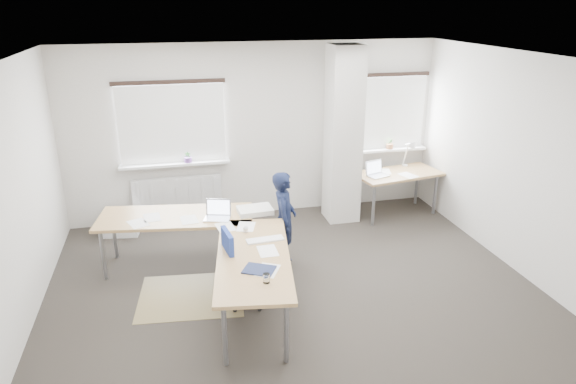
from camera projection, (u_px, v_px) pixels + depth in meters
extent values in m
plane|color=#2B2622|center=(292.00, 286.00, 6.46)|extent=(6.00, 6.00, 0.00)
cube|color=beige|center=(255.00, 132.00, 8.25)|extent=(6.00, 0.04, 2.80)
cube|color=beige|center=(376.00, 294.00, 3.69)|extent=(6.00, 0.04, 2.80)
cube|color=beige|center=(12.00, 204.00, 5.32)|extent=(0.04, 5.00, 2.80)
cube|color=beige|center=(518.00, 164.00, 6.62)|extent=(0.04, 5.00, 2.80)
cube|color=white|center=(293.00, 58.00, 5.48)|extent=(6.00, 5.00, 0.04)
cube|color=beige|center=(343.00, 136.00, 8.03)|extent=(0.50, 0.50, 2.78)
cube|color=white|center=(172.00, 124.00, 7.87)|extent=(1.60, 0.04, 1.20)
cube|color=white|center=(172.00, 125.00, 7.83)|extent=(1.60, 0.02, 1.20)
cube|color=white|center=(175.00, 164.00, 8.02)|extent=(1.70, 0.20, 0.04)
cube|color=white|center=(390.00, 113.00, 8.65)|extent=(1.20, 0.04, 1.20)
cube|color=white|center=(391.00, 113.00, 8.61)|extent=(1.20, 0.02, 1.20)
cube|color=white|center=(389.00, 149.00, 8.80)|extent=(1.30, 0.20, 0.04)
cube|color=white|center=(178.00, 195.00, 8.23)|extent=(1.40, 0.10, 0.60)
cylinder|color=#62397D|center=(188.00, 160.00, 8.03)|extent=(0.12, 0.12, 0.08)
imported|color=#265C24|center=(188.00, 157.00, 8.01)|extent=(0.09, 0.06, 0.17)
cylinder|color=#99603B|center=(390.00, 146.00, 8.77)|extent=(0.12, 0.12, 0.08)
imported|color=#265C24|center=(390.00, 144.00, 8.75)|extent=(0.09, 0.07, 0.17)
cube|color=olive|center=(191.00, 296.00, 6.25)|extent=(1.35, 1.18, 0.01)
cube|color=white|center=(121.00, 223.00, 7.88)|extent=(0.60, 0.47, 0.33)
cube|color=olive|center=(176.00, 217.00, 6.74)|extent=(2.10, 1.10, 0.04)
cube|color=olive|center=(253.00, 257.00, 5.69)|extent=(1.10, 2.10, 0.04)
cylinder|color=gray|center=(103.00, 255.00, 6.52)|extent=(0.05, 0.05, 0.69)
cylinder|color=gray|center=(114.00, 235.00, 7.08)|extent=(0.05, 0.05, 0.69)
cylinder|color=gray|center=(245.00, 230.00, 7.21)|extent=(0.05, 0.05, 0.69)
cylinder|color=gray|center=(225.00, 335.00, 4.96)|extent=(0.05, 0.05, 0.69)
cylinder|color=gray|center=(287.00, 332.00, 5.00)|extent=(0.05, 0.05, 0.69)
cylinder|color=gray|center=(276.00, 249.00, 6.68)|extent=(0.05, 0.05, 0.69)
cube|color=#B7B7BC|center=(217.00, 218.00, 6.63)|extent=(0.38, 0.32, 0.01)
cube|color=#B7B7BC|center=(219.00, 207.00, 6.69)|extent=(0.33, 0.14, 0.22)
cube|color=silver|center=(219.00, 207.00, 6.69)|extent=(0.29, 0.11, 0.19)
cube|color=white|center=(265.00, 240.00, 6.03)|extent=(0.45, 0.17, 0.02)
cube|color=#161E3D|center=(259.00, 270.00, 5.37)|extent=(0.40, 0.36, 0.01)
cube|color=silver|center=(255.00, 210.00, 6.81)|extent=(0.47, 0.35, 0.07)
imported|color=white|center=(246.00, 230.00, 6.24)|extent=(0.07, 0.07, 0.07)
cylinder|color=silver|center=(266.00, 278.00, 5.12)|extent=(0.07, 0.07, 0.10)
cube|color=olive|center=(398.00, 174.00, 8.42)|extent=(1.50, 0.93, 0.04)
cylinder|color=gray|center=(374.00, 205.00, 8.11)|extent=(0.05, 0.05, 0.69)
cylinder|color=gray|center=(435.00, 194.00, 8.56)|extent=(0.05, 0.05, 0.69)
cylinder|color=gray|center=(357.00, 195.00, 8.54)|extent=(0.05, 0.05, 0.69)
cylinder|color=gray|center=(417.00, 185.00, 8.98)|extent=(0.05, 0.05, 0.69)
cube|color=#B7B7BC|center=(378.00, 176.00, 8.24)|extent=(0.39, 0.33, 0.01)
cube|color=#B7B7BC|center=(374.00, 167.00, 8.29)|extent=(0.33, 0.15, 0.22)
cube|color=silver|center=(374.00, 167.00, 8.29)|extent=(0.28, 0.13, 0.19)
cylinder|color=white|center=(405.00, 165.00, 8.75)|extent=(0.10, 0.10, 0.02)
cylinder|color=white|center=(406.00, 155.00, 8.68)|extent=(0.02, 0.16, 0.38)
cylinder|color=white|center=(410.00, 144.00, 8.49)|extent=(0.02, 0.29, 0.13)
cone|color=white|center=(414.00, 147.00, 8.37)|extent=(0.14, 0.16, 0.17)
cube|color=navy|center=(247.00, 271.00, 5.97)|extent=(0.48, 0.48, 0.07)
cube|color=navy|center=(228.00, 250.00, 5.79)|extent=(0.11, 0.37, 0.46)
cylinder|color=silver|center=(247.00, 284.00, 6.03)|extent=(0.06, 0.06, 0.31)
cylinder|color=black|center=(266.00, 296.00, 6.19)|extent=(0.06, 0.04, 0.06)
cylinder|color=black|center=(248.00, 289.00, 6.33)|extent=(0.04, 0.06, 0.06)
cylinder|color=black|center=(229.00, 297.00, 6.16)|extent=(0.06, 0.05, 0.06)
cylinder|color=black|center=(235.00, 310.00, 5.92)|extent=(0.06, 0.06, 0.06)
cylinder|color=black|center=(259.00, 309.00, 5.94)|extent=(0.05, 0.06, 0.06)
imported|color=black|center=(284.00, 220.00, 6.78)|extent=(0.44, 0.55, 1.32)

